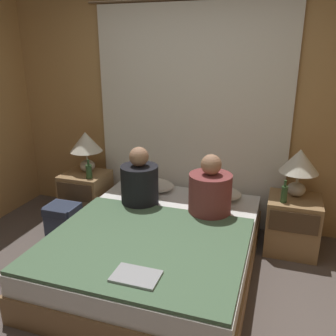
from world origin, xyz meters
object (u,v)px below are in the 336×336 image
laptop_on_bed (136,276)px  person_right_in_bed (210,192)px  pillow_left (151,185)px  person_left_in_bed (140,182)px  beer_bottle_on_right_stand (284,194)px  lamp_left (86,145)px  lamp_right (299,164)px  nightstand_left (86,195)px  bed (157,248)px  backpack_on_floor (63,219)px  pillow_right (216,193)px  beer_bottle_on_left_stand (89,171)px  nightstand_right (292,224)px

laptop_on_bed → person_right_in_bed: bearing=77.7°
pillow_left → person_left_in_bed: person_left_in_bed is taller
person_left_in_bed → beer_bottle_on_right_stand: 1.36m
lamp_left → lamp_right: bearing=0.0°
nightstand_left → beer_bottle_on_right_stand: size_ratio=2.54×
bed → backpack_on_floor: bearing=168.6°
nightstand_left → lamp_left: bearing=90.0°
pillow_right → backpack_on_floor: pillow_right is taller
laptop_on_bed → backpack_on_floor: 1.59m
beer_bottle_on_left_stand → backpack_on_floor: (-0.12, -0.36, -0.42)m
lamp_right → beer_bottle_on_left_stand: (-2.13, -0.19, -0.24)m
lamp_left → person_right_in_bed: (1.50, -0.37, -0.23)m
backpack_on_floor → lamp_right: bearing=13.9°
pillow_right → beer_bottle_on_right_stand: size_ratio=2.44×
pillow_left → lamp_right: bearing=-0.5°
bed → beer_bottle_on_right_stand: (1.02, 0.59, 0.43)m
beer_bottle_on_left_stand → pillow_right: bearing=8.5°
pillow_left → beer_bottle_on_right_stand: size_ratio=2.44×
pillow_left → laptop_on_bed: pillow_left is taller
person_right_in_bed → beer_bottle_on_left_stand: bearing=172.4°
pillow_right → person_right_in_bed: size_ratio=0.89×
nightstand_left → lamp_left: 0.59m
nightstand_left → lamp_left: (0.00, 0.07, 0.59)m
nightstand_left → backpack_on_floor: (0.01, -0.48, -0.07)m
person_left_in_bed → laptop_on_bed: bearing=-68.7°
person_left_in_bed → nightstand_right: bearing=11.7°
pillow_left → laptop_on_bed: 1.61m
person_right_in_bed → backpack_on_floor: size_ratio=1.61×
lamp_right → beer_bottle_on_right_stand: lamp_right is taller
nightstand_right → laptop_on_bed: bearing=-124.7°
bed → laptop_on_bed: 0.79m
lamp_right → beer_bottle_on_left_stand: bearing=-174.9°
person_right_in_bed → beer_bottle_on_right_stand: size_ratio=2.72×
person_left_in_bed → nightstand_left: bearing=159.4°
pillow_right → beer_bottle_on_left_stand: (-1.36, -0.20, 0.15)m
beer_bottle_on_right_stand → nightstand_left: bearing=176.9°
nightstand_right → pillow_right: nightstand_right is taller
pillow_left → laptop_on_bed: size_ratio=1.65×
nightstand_right → person_right_in_bed: 0.89m
nightstand_left → beer_bottle_on_left_stand: 0.39m
bed → laptop_on_bed: bearing=-80.7°
nightstand_left → nightstand_right: (2.26, 0.00, 0.00)m
laptop_on_bed → backpack_on_floor: size_ratio=0.87×
lamp_right → nightstand_left: bearing=-178.1°
backpack_on_floor → beer_bottle_on_right_stand: bearing=9.7°
nightstand_right → lamp_left: 2.33m
nightstand_left → lamp_left: lamp_left is taller
nightstand_left → nightstand_right: same height
lamp_left → beer_bottle_on_right_stand: bearing=-5.1°
pillow_left → pillow_right: 0.72m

